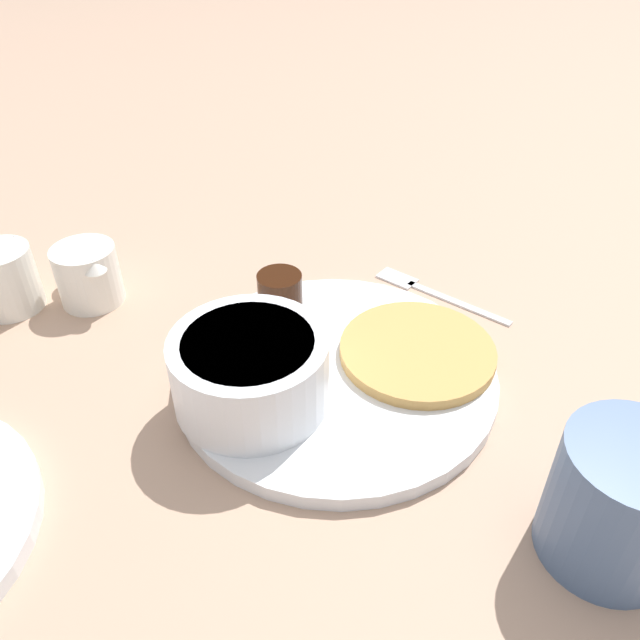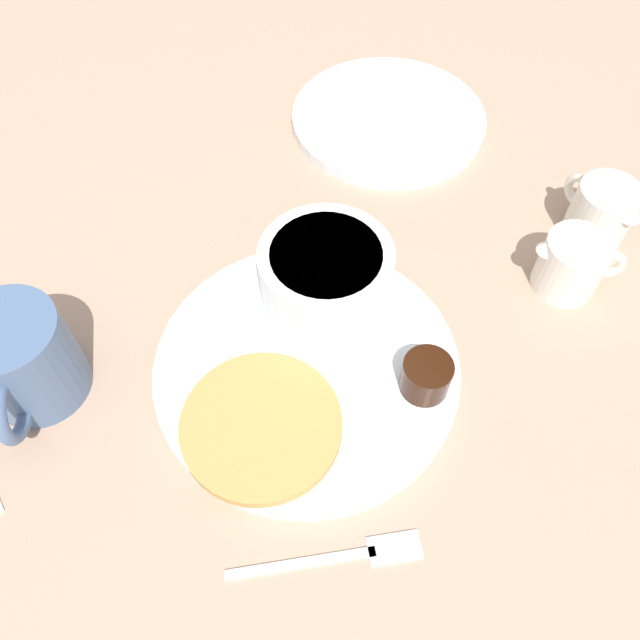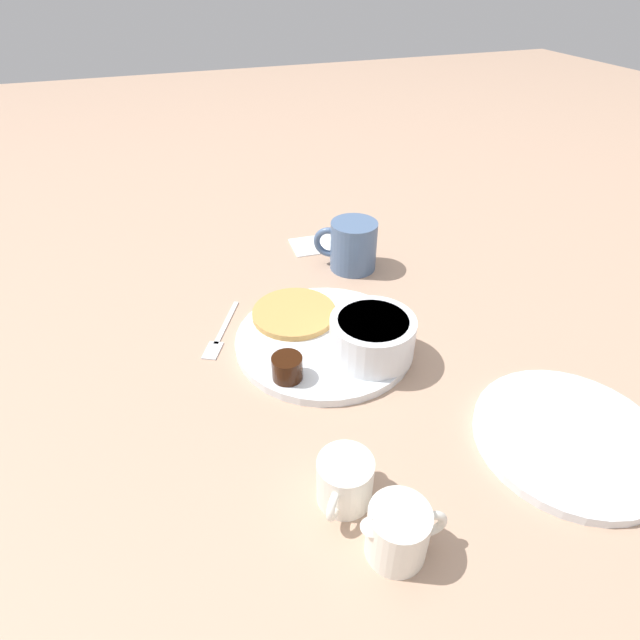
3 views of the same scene
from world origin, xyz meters
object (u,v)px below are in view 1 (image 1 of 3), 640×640
(bowl, at_px, (250,369))
(plate, at_px, (336,373))
(creamer_pitcher_near, at_px, (88,274))
(coffee_mug, at_px, (621,500))
(creamer_pitcher_far, at_px, (4,279))
(fork, at_px, (426,289))

(bowl, bearing_deg, plate, -49.34)
(plate, xyz_separation_m, creamer_pitcher_near, (0.06, 0.24, 0.02))
(coffee_mug, xyz_separation_m, creamer_pitcher_far, (0.15, 0.48, -0.01))
(plate, bearing_deg, fork, -25.11)
(bowl, bearing_deg, fork, -32.83)
(plate, distance_m, coffee_mug, 0.22)
(creamer_pitcher_far, bearing_deg, plate, -97.64)
(coffee_mug, bearing_deg, creamer_pitcher_near, 66.71)
(creamer_pitcher_near, bearing_deg, creamer_pitcher_far, 110.06)
(coffee_mug, distance_m, fork, 0.28)
(plate, height_order, fork, plate)
(creamer_pitcher_far, height_order, fork, creamer_pitcher_far)
(bowl, height_order, creamer_pitcher_far, bowl)
(fork, bearing_deg, bowl, 147.17)
(coffee_mug, relative_size, creamer_pitcher_far, 1.23)
(plate, bearing_deg, creamer_pitcher_near, 74.65)
(plate, distance_m, fork, 0.15)
(creamer_pitcher_far, xyz_separation_m, fork, (0.09, -0.37, -0.03))
(coffee_mug, bearing_deg, plate, 57.56)
(creamer_pitcher_far, relative_size, fork, 0.64)
(coffee_mug, height_order, fork, coffee_mug)
(plate, height_order, bowl, bowl)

